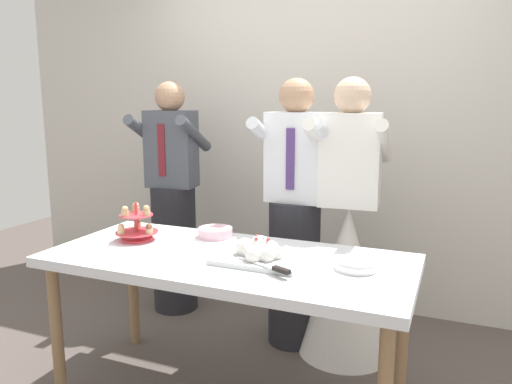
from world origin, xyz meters
TOP-DOWN VIEW (x-y plane):
  - rear_wall at (0.00, 1.48)m, footprint 5.20×0.10m
  - dessert_table at (0.00, 0.00)m, footprint 1.80×0.80m
  - cupcake_stand at (-0.58, 0.06)m, footprint 0.23×0.23m
  - main_cake_tray at (0.18, -0.02)m, footprint 0.42×0.36m
  - plate_stack at (0.63, 0.04)m, footprint 0.19×0.20m
  - round_cake at (-0.20, 0.25)m, footprint 0.24×0.24m
  - person_groom at (0.11, 0.73)m, footprint 0.46×0.49m
  - person_bride at (0.44, 0.72)m, footprint 0.56×0.56m
  - person_guest at (-0.87, 0.89)m, footprint 0.51×0.54m

SIDE VIEW (x-z plane):
  - person_bride at x=0.44m, z-range -0.25..1.41m
  - dessert_table at x=0.00m, z-range 0.31..1.09m
  - person_groom at x=0.11m, z-range -0.08..1.58m
  - person_guest at x=-0.87m, z-range -0.08..1.58m
  - plate_stack at x=0.63m, z-range 0.77..0.82m
  - round_cake at x=-0.20m, z-range 0.77..0.83m
  - main_cake_tray at x=0.18m, z-range 0.75..0.88m
  - cupcake_stand at x=-0.58m, z-range 0.75..0.96m
  - rear_wall at x=0.00m, z-range 0.00..2.90m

